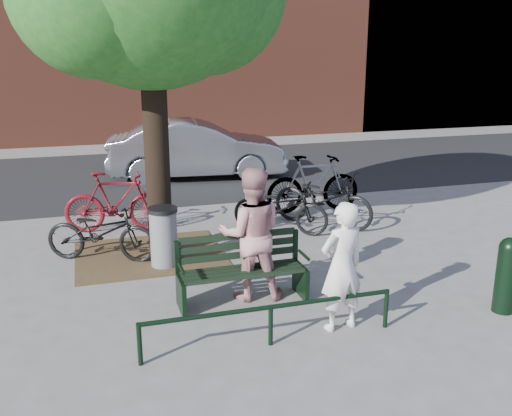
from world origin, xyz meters
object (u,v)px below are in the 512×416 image
object	(u,v)px
person_right	(251,234)
litter_bin	(164,237)
person_left	(342,267)
bicycle_c	(280,208)
park_bench	(241,267)
bollard	(507,273)
parked_car	(197,149)

from	to	relation	value
person_right	litter_bin	bearing A→B (deg)	-45.88
litter_bin	person_left	bearing A→B (deg)	-56.85
litter_bin	bicycle_c	xyz separation A→B (m)	(2.32, 1.06, -0.01)
park_bench	person_right	distance (m)	0.47
person_left	bollard	world-z (taller)	person_left
park_bench	bollard	xyz separation A→B (m)	(3.20, -1.34, 0.07)
park_bench	person_left	size ratio (longest dim) A/B	1.07
person_right	litter_bin	world-z (taller)	person_right
person_left	bicycle_c	bearing A→B (deg)	-107.99
person_right	bollard	bearing A→B (deg)	166.10
litter_bin	person_right	bearing A→B (deg)	-56.87
bollard	park_bench	bearing A→B (deg)	157.32
person_left	litter_bin	bearing A→B (deg)	-66.62
person_right	litter_bin	distance (m)	1.86
parked_car	person_left	bearing A→B (deg)	-172.48
bollard	bicycle_c	xyz separation A→B (m)	(-1.71, 3.98, -0.07)
bicycle_c	litter_bin	bearing A→B (deg)	149.71
person_left	person_right	xyz separation A→B (m)	(-0.78, 1.20, 0.11)
litter_bin	bicycle_c	distance (m)	2.55
person_left	bollard	xyz separation A→B (m)	(2.25, -0.21, -0.26)
person_right	bollard	distance (m)	3.37
park_bench	litter_bin	world-z (taller)	park_bench
person_right	parked_car	xyz separation A→B (m)	(0.76, 7.62, -0.16)
person_left	bicycle_c	xyz separation A→B (m)	(0.54, 3.78, -0.33)
park_bench	litter_bin	size ratio (longest dim) A/B	1.82
park_bench	person_right	world-z (taller)	person_right
person_left	parked_car	bearing A→B (deg)	-99.60
person_right	person_left	bearing A→B (deg)	134.18
bicycle_c	parked_car	size ratio (longest dim) A/B	0.39
person_right	parked_car	distance (m)	7.66
park_bench	bollard	bearing A→B (deg)	-22.68
bollard	parked_car	distance (m)	9.31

